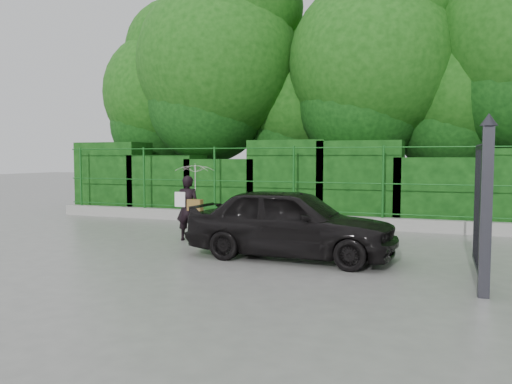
% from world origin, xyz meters
% --- Properties ---
extents(ground, '(80.00, 80.00, 0.00)m').
position_xyz_m(ground, '(0.00, 0.00, 0.00)').
color(ground, gray).
extents(kerb, '(14.00, 0.25, 0.30)m').
position_xyz_m(kerb, '(0.00, 4.50, 0.15)').
color(kerb, '#9E9E99').
rests_on(kerb, ground).
extents(fence, '(14.13, 0.06, 1.80)m').
position_xyz_m(fence, '(0.22, 4.50, 1.20)').
color(fence, '#16561A').
rests_on(fence, kerb).
extents(hedge, '(14.20, 1.20, 2.28)m').
position_xyz_m(hedge, '(-0.06, 5.50, 1.03)').
color(hedge, black).
rests_on(hedge, ground).
extents(trees, '(17.10, 6.15, 8.08)m').
position_xyz_m(trees, '(1.14, 7.74, 4.62)').
color(trees, black).
rests_on(trees, ground).
extents(gate, '(0.22, 2.33, 2.36)m').
position_xyz_m(gate, '(4.60, -0.72, 1.19)').
color(gate, '#24242A').
rests_on(gate, ground).
extents(woman, '(0.87, 0.88, 1.67)m').
position_xyz_m(woman, '(-0.97, 1.43, 1.10)').
color(woman, black).
rests_on(woman, ground).
extents(car, '(3.80, 1.66, 1.28)m').
position_xyz_m(car, '(1.55, 0.37, 0.64)').
color(car, black).
rests_on(car, ground).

